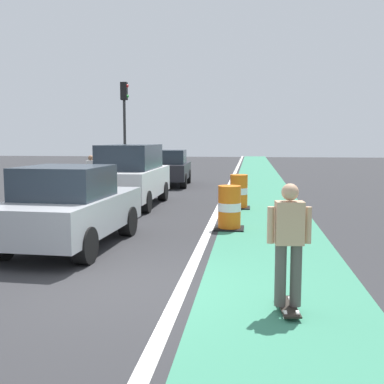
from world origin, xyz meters
The scene contains 12 objects.
ground_plane centered at (0.00, 0.00, 0.00)m, with size 100.00×100.00×0.00m, color #2D2D30.
bike_lane_strip centered at (2.40, 12.00, 0.00)m, with size 2.50×80.00×0.01m, color #387F60.
lane_divider_stripe centered at (0.90, 12.00, 0.01)m, with size 0.20×80.00×0.01m, color silver.
skateboarder_on_lane centered at (2.41, -0.73, 0.91)m, with size 0.57×0.82×1.69m.
parked_sedan_nearest centered at (-1.80, 2.46, 0.83)m, with size 2.08×4.19×1.70m.
parked_suv_second centered at (-2.06, 8.52, 1.04)m, with size 1.93×4.61×2.04m.
parked_sedan_third centered at (-1.98, 15.36, 0.83)m, with size 2.09×4.19×1.70m.
traffic_barrel_front centered at (1.39, 4.82, 0.53)m, with size 0.73×0.73×1.09m.
traffic_barrel_mid centered at (1.54, 8.40, 0.53)m, with size 0.73×0.73×1.09m.
traffic_light_corner centered at (-4.59, 17.27, 3.50)m, with size 0.41×0.32×5.10m.
pedestrian_crossing centered at (-4.15, 10.62, 0.86)m, with size 0.34×0.20×1.61m.
pedestrian_waiting centered at (-4.37, 19.49, 0.86)m, with size 0.34×0.20×1.61m.
Camera 1 is at (1.90, -6.84, 2.27)m, focal length 44.37 mm.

